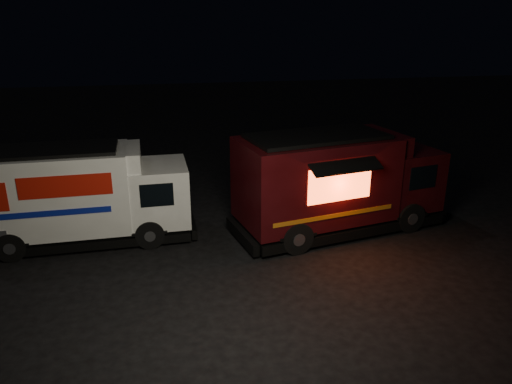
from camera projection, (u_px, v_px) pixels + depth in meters
name	position (u px, v px, depth m)	size (l,w,h in m)	color
ground	(260.00, 267.00, 14.21)	(80.00, 80.00, 0.00)	black
white_truck	(84.00, 195.00, 15.44)	(6.75, 2.30, 3.06)	white
red_truck	(340.00, 181.00, 16.28)	(7.09, 2.61, 3.30)	#32090C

